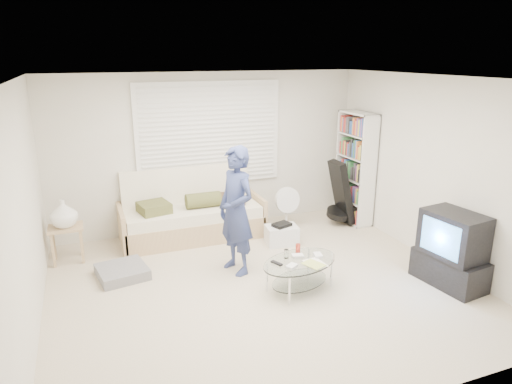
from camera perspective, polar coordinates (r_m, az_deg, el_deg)
name	(u,v)px	position (r m, az deg, el deg)	size (l,w,h in m)	color
ground	(261,286)	(5.77, 0.64, -11.66)	(5.00, 5.00, 0.00)	tan
room_shell	(247,149)	(5.63, -1.11, 5.34)	(5.02, 4.52, 2.51)	beige
window_blinds	(210,134)	(7.26, -5.80, 7.24)	(2.32, 0.08, 1.62)	silver
futon_sofa	(192,216)	(7.16, -8.03, -2.93)	(2.17, 0.88, 1.06)	tan
grey_floor_pillow	(122,272)	(6.20, -16.38, -9.55)	(0.59, 0.59, 0.13)	slate
side_table	(64,216)	(6.67, -22.88, -2.80)	(0.45, 0.36, 0.89)	tan
bookshelf	(355,168)	(7.80, 12.26, 2.94)	(0.29, 0.78, 1.85)	white
guitar_case	(341,197)	(7.68, 10.56, -0.65)	(0.42, 0.40, 1.07)	black
floor_fan	(286,204)	(7.42, 3.82, -1.56)	(0.42, 0.29, 0.71)	white
storage_bin	(282,234)	(6.90, 3.22, -5.32)	(0.50, 0.38, 0.33)	white
tv_unit	(451,250)	(6.11, 23.24, -6.70)	(0.56, 0.91, 0.94)	black
coffee_table	(300,266)	(5.59, 5.51, -9.22)	(1.15, 0.91, 0.50)	silver
standing_person	(236,211)	(5.82, -2.47, -2.36)	(0.61, 0.40, 1.67)	navy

